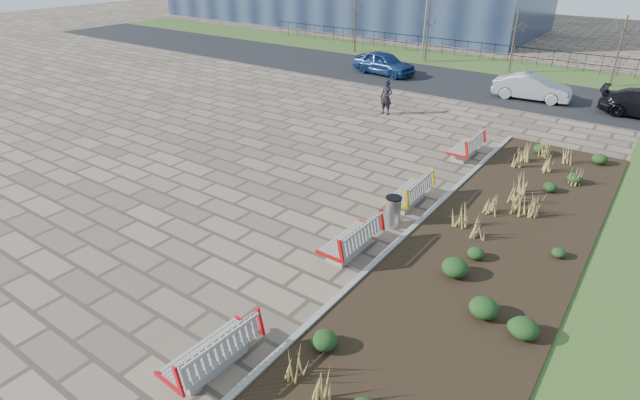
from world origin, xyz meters
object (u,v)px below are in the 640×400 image
Objects in this scene: bench_c at (408,190)px; litter_bin at (393,212)px; pedestrian at (386,97)px; lamp_west at (426,18)px; car_silver at (532,87)px; bench_b at (350,237)px; car_blue at (384,63)px; bench_d at (465,145)px; bench_a at (210,348)px.

bench_c is 1.57m from litter_bin.
pedestrian is 0.29× the size of lamp_west.
car_silver is 0.67× the size of lamp_west.
lamp_west reaches higher than bench_b.
car_silver is (9.39, -0.46, -0.05)m from car_blue.
pedestrian is (-5.29, 11.67, 0.36)m from bench_b.
litter_bin is at bearing 176.12° from car_silver.
pedestrian is at bearing 115.54° from bench_b.
pedestrian reaches higher than litter_bin.
car_silver is (-0.10, 14.99, 0.18)m from bench_c.
bench_c is 5.00m from bench_d.
car_silver is 10.56m from lamp_west.
bench_b is at bearing -97.59° from litter_bin.
pedestrian is (-5.29, 16.86, 0.36)m from bench_a.
bench_c is at bearing -65.93° from lamp_west.
car_silver is at bearing -30.12° from lamp_west.
bench_d is 0.50× the size of car_blue.
lamp_west is at bearing 110.66° from bench_a.
bench_d reaches higher than litter_bin.
litter_bin is at bearing 91.23° from bench_a.
car_blue is (-9.49, 24.18, 0.23)m from bench_a.
pedestrian is at bearing 110.78° from bench_a.
bench_d is (0.00, 13.74, 0.00)m from bench_a.
lamp_west is (0.49, 4.71, 2.31)m from car_blue.
bench_a is 17.67m from pedestrian.
lamp_west is at bearing 112.31° from bench_c.
pedestrian reaches higher than bench_c.
bench_c reaches higher than litter_bin.
bench_a is 5.19m from bench_b.
pedestrian is 0.43× the size of car_silver.
litter_bin is (0.27, -1.54, -0.02)m from bench_c.
lamp_west is (-3.71, 12.03, 2.18)m from pedestrian.
litter_bin is 23.73m from lamp_west.
lamp_west is at bearing 1.61° from car_blue.
car_silver reaches higher than bench_b.
bench_a is at bearing -91.75° from bench_c.
bench_d is 0.52× the size of car_silver.
car_blue is at bearing 119.80° from bench_c.
bench_c is 9.70m from pedestrian.
car_silver is at bearing 52.45° from pedestrian.
bench_a is 7.20m from litter_bin.
bench_a and bench_c have the same top height.
bench_b is at bearing -69.21° from lamp_west.
pedestrian is (-5.56, 9.66, 0.38)m from litter_bin.
bench_a is 13.74m from bench_d.
bench_b is at bearing -145.96° from car_blue.
pedestrian is at bearing 119.91° from litter_bin.
bench_c is at bearing -57.35° from pedestrian.
pedestrian is 8.61m from car_silver.
lamp_west reaches higher than car_blue.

